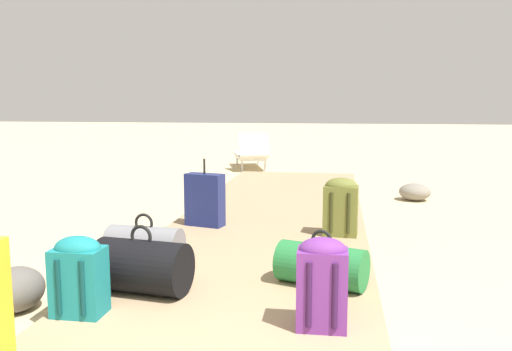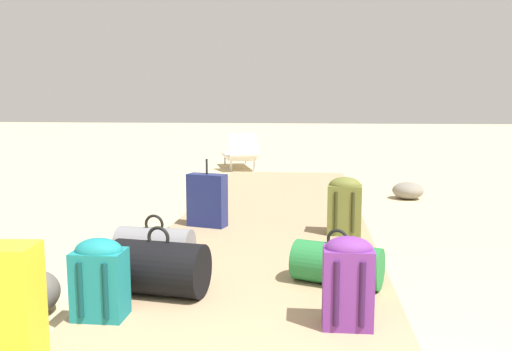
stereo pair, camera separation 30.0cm
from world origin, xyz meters
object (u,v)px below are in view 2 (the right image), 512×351
suitcase_navy (207,200)px  lounge_chair (240,153)px  duffel_bag_black (159,268)px  duffel_bag_green (337,264)px  backpack_teal (100,276)px  backpack_olive (345,204)px  suitcase_yellow (0,322)px  backpack_purple (348,280)px  duffel_bag_grey (155,246)px

suitcase_navy → lounge_chair: 5.56m
suitcase_navy → duffel_bag_black: bearing=-88.2°
duffel_bag_green → backpack_teal: size_ratio=1.39×
backpack_teal → duffel_bag_black: 0.50m
lounge_chair → backpack_olive: bearing=-72.2°
backpack_olive → suitcase_yellow: suitcase_yellow is taller
suitcase_yellow → suitcase_navy: bearing=85.5°
backpack_olive → lounge_chair: size_ratio=0.35×
backpack_purple → suitcase_yellow: suitcase_yellow is taller
duffel_bag_green → backpack_purple: size_ratio=1.28×
duffel_bag_green → duffel_bag_grey: bearing=167.2°
backpack_teal → duffel_bag_black: (0.25, 0.43, -0.08)m
backpack_purple → backpack_olive: bearing=87.0°
duffel_bag_black → lounge_chair: size_ratio=0.42×
backpack_purple → duffel_bag_grey: bearing=144.4°
backpack_purple → lounge_chair: bearing=102.2°
backpack_olive → suitcase_navy: suitcase_navy is taller
suitcase_navy → lounge_chair: bearing=94.1°
suitcase_yellow → backpack_olive: bearing=61.7°
duffel_bag_grey → backpack_purple: size_ratio=1.17×
duffel_bag_green → suitcase_navy: suitcase_navy is taller
duffel_bag_green → suitcase_navy: size_ratio=0.97×
backpack_olive → backpack_purple: backpack_olive is taller
duffel_bag_green → lounge_chair: size_ratio=0.42×
duffel_bag_grey → suitcase_yellow: size_ratio=0.72×
backpack_olive → lounge_chair: (-1.85, 5.74, -0.06)m
duffel_bag_black → backpack_purple: bearing=-17.9°
duffel_bag_grey → duffel_bag_green: size_ratio=0.91×
backpack_teal → suitcase_navy: bearing=85.8°
duffel_bag_green → suitcase_navy: bearing=127.4°
suitcase_yellow → suitcase_navy: 3.38m
backpack_olive → backpack_teal: 2.79m
duffel_bag_green → backpack_teal: bearing=-152.9°
suitcase_navy → duffel_bag_green: bearing=-52.6°
backpack_purple → suitcase_yellow: 1.84m
suitcase_yellow → duffel_bag_black: size_ratio=1.30×
duffel_bag_green → suitcase_navy: (-1.30, 1.70, 0.13)m
duffel_bag_grey → suitcase_yellow: (-0.10, -1.99, 0.20)m
backpack_purple → suitcase_navy: (-1.33, 2.44, -0.01)m
suitcase_navy → duffel_bag_black: suitcase_navy is taller
backpack_olive → duffel_bag_grey: size_ratio=0.91×
backpack_purple → suitcase_yellow: bearing=-149.9°
backpack_teal → suitcase_navy: size_ratio=0.69×
duffel_bag_grey → suitcase_yellow: 2.01m
suitcase_yellow → lounge_chair: suitcase_yellow is taller
backpack_purple → duffel_bag_green: bearing=92.0°
backpack_purple → suitcase_yellow: size_ratio=0.61×
duffel_bag_grey → suitcase_yellow: suitcase_yellow is taller
suitcase_navy → backpack_olive: bearing=-7.5°
suitcase_yellow → duffel_bag_grey: bearing=87.1°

